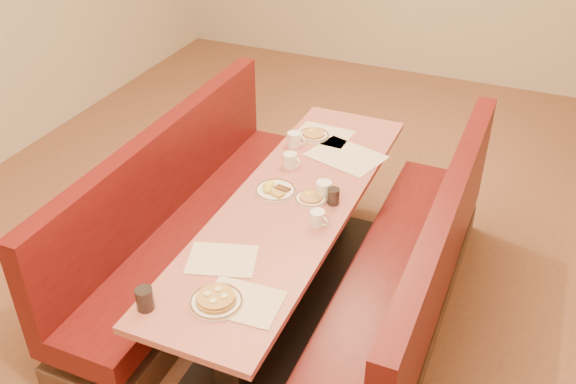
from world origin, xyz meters
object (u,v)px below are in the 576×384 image
at_px(diner_table, 291,253).
at_px(pancake_plate, 216,300).
at_px(soda_tumbler_mid, 333,196).
at_px(coffee_mug_d, 295,139).
at_px(booth_left, 188,227).
at_px(eggs_plate, 275,190).
at_px(booth_right, 407,286).
at_px(soda_tumbler_near, 145,299).
at_px(coffee_mug_a, 318,218).
at_px(coffee_mug_c, 324,189).
at_px(coffee_mug_b, 291,160).

relative_size(diner_table, pancake_plate, 9.69).
bearing_deg(soda_tumbler_mid, coffee_mug_d, 130.96).
distance_m(booth_left, eggs_plate, 0.73).
distance_m(booth_right, pancake_plate, 1.24).
relative_size(booth_right, coffee_mug_d, 19.31).
bearing_deg(coffee_mug_d, soda_tumbler_near, -94.02).
bearing_deg(soda_tumbler_near, soda_tumbler_mid, 66.47).
bearing_deg(soda_tumbler_mid, soda_tumbler_near, -113.53).
xyz_separation_m(coffee_mug_d, soda_tumbler_near, (-0.04, -1.72, 0.01)).
bearing_deg(coffee_mug_a, booth_right, 35.08).
relative_size(booth_left, coffee_mug_c, 19.51).
bearing_deg(coffee_mug_d, pancake_plate, -83.63).
bearing_deg(diner_table, coffee_mug_d, 110.99).
height_order(coffee_mug_b, soda_tumbler_near, soda_tumbler_near).
bearing_deg(coffee_mug_b, pancake_plate, -72.85).
relative_size(booth_right, eggs_plate, 10.08).
xyz_separation_m(pancake_plate, soda_tumbler_mid, (0.22, 1.01, 0.03)).
relative_size(booth_left, eggs_plate, 10.08).
bearing_deg(eggs_plate, pancake_plate, -81.86).
distance_m(eggs_plate, coffee_mug_a, 0.42).
relative_size(eggs_plate, coffee_mug_a, 2.14).
bearing_deg(pancake_plate, eggs_plate, 98.14).
distance_m(coffee_mug_b, coffee_mug_d, 0.27).
bearing_deg(booth_left, soda_tumbler_mid, 5.28).
xyz_separation_m(booth_right, eggs_plate, (-0.87, 0.07, 0.40)).
height_order(booth_left, eggs_plate, booth_left).
xyz_separation_m(pancake_plate, coffee_mug_d, (-0.25, 1.56, 0.03)).
bearing_deg(soda_tumbler_mid, coffee_mug_b, 144.01).
xyz_separation_m(pancake_plate, coffee_mug_b, (-0.17, 1.30, 0.03)).
relative_size(diner_table, coffee_mug_c, 19.51).
height_order(coffee_mug_a, coffee_mug_d, coffee_mug_d).
height_order(coffee_mug_a, coffee_mug_c, coffee_mug_c).
xyz_separation_m(eggs_plate, coffee_mug_d, (-0.11, 0.57, 0.04)).
bearing_deg(soda_tumbler_mid, pancake_plate, -102.36).
height_order(coffee_mug_c, soda_tumbler_near, soda_tumbler_near).
bearing_deg(eggs_plate, booth_right, -4.30).
xyz_separation_m(eggs_plate, soda_tumbler_near, (-0.15, -1.15, 0.04)).
distance_m(coffee_mug_b, soda_tumbler_mid, 0.48).
relative_size(diner_table, soda_tumbler_near, 21.54).
bearing_deg(coffee_mug_c, pancake_plate, -96.97).
distance_m(coffee_mug_a, soda_tumbler_near, 1.06).
bearing_deg(coffee_mug_b, coffee_mug_c, -26.81).
bearing_deg(eggs_plate, soda_tumbler_mid, 3.76).
distance_m(diner_table, booth_right, 0.73).
distance_m(pancake_plate, coffee_mug_b, 1.31).
height_order(pancake_plate, coffee_mug_d, coffee_mug_d).
bearing_deg(coffee_mug_a, coffee_mug_c, 122.55).
bearing_deg(soda_tumbler_near, coffee_mug_a, 61.68).
xyz_separation_m(booth_right, coffee_mug_d, (-0.98, 0.63, 0.44)).
bearing_deg(pancake_plate, coffee_mug_c, 82.12).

